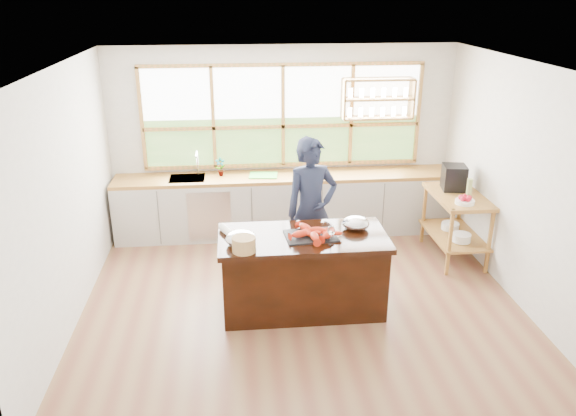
{
  "coord_description": "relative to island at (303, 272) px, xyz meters",
  "views": [
    {
      "loc": [
        -0.71,
        -5.75,
        3.43
      ],
      "look_at": [
        -0.13,
        0.15,
        1.09
      ],
      "focal_mm": 35.0,
      "sensor_mm": 36.0,
      "label": 1
    }
  ],
  "objects": [
    {
      "name": "cutting_board",
      "position": [
        -0.31,
        2.14,
        0.45
      ],
      "size": [
        0.43,
        0.34,
        0.01
      ],
      "primitive_type": "cube",
      "rotation": [
        0.0,
        0.0,
        -0.11
      ],
      "color": "green",
      "rests_on": "back_counter"
    },
    {
      "name": "espresso_machine",
      "position": [
        2.19,
        1.31,
        0.61
      ],
      "size": [
        0.34,
        0.36,
        0.33
      ],
      "primitive_type": "cube",
      "rotation": [
        0.0,
        0.0,
        -0.17
      ],
      "color": "black",
      "rests_on": "right_shelf_unit"
    },
    {
      "name": "cook",
      "position": [
        0.19,
        0.72,
        0.45
      ],
      "size": [
        0.75,
        0.59,
        1.81
      ],
      "primitive_type": "imported",
      "rotation": [
        0.0,
        0.0,
        0.27
      ],
      "color": "#191E34",
      "rests_on": "ground_plane"
    },
    {
      "name": "island",
      "position": [
        0.0,
        0.0,
        0.0
      ],
      "size": [
        1.85,
        0.9,
        0.9
      ],
      "color": "black",
      "rests_on": "ground_plane"
    },
    {
      "name": "lobster_pile",
      "position": [
        0.1,
        -0.06,
        0.5
      ],
      "size": [
        0.52,
        0.48,
        0.08
      ],
      "color": "red",
      "rests_on": "slate_board"
    },
    {
      "name": "wine_glass",
      "position": [
        0.26,
        -0.26,
        0.61
      ],
      "size": [
        0.08,
        0.08,
        0.22
      ],
      "color": "white",
      "rests_on": "island"
    },
    {
      "name": "mixing_bowl_left",
      "position": [
        -0.68,
        -0.15,
        0.51
      ],
      "size": [
        0.33,
        0.33,
        0.16
      ],
      "primitive_type": "ellipsoid",
      "color": "silver",
      "rests_on": "island"
    },
    {
      "name": "slate_board",
      "position": [
        0.08,
        -0.03,
        0.45
      ],
      "size": [
        0.58,
        0.44,
        0.02
      ],
      "primitive_type": "cube",
      "rotation": [
        0.0,
        0.0,
        0.08
      ],
      "color": "black",
      "rests_on": "island"
    },
    {
      "name": "wine_bottle",
      "position": [
        2.24,
        0.92,
        0.58
      ],
      "size": [
        0.08,
        0.08,
        0.28
      ],
      "primitive_type": "cylinder",
      "rotation": [
        0.0,
        0.0,
        -0.09
      ],
      "color": "#9AAF5A",
      "rests_on": "right_shelf_unit"
    },
    {
      "name": "ground_plane",
      "position": [
        0.0,
        0.2,
        -0.45
      ],
      "size": [
        5.0,
        5.0,
        0.0
      ],
      "primitive_type": "plane",
      "color": "brown"
    },
    {
      "name": "room_shell",
      "position": [
        0.02,
        0.71,
        1.3
      ],
      "size": [
        5.02,
        4.52,
        2.71
      ],
      "color": "silver",
      "rests_on": "ground_plane"
    },
    {
      "name": "parchment_roll",
      "position": [
        -0.83,
        0.12,
        0.49
      ],
      "size": [
        0.19,
        0.31,
        0.08
      ],
      "primitive_type": "cylinder",
      "rotation": [
        1.57,
        0.0,
        0.4
      ],
      "color": "white",
      "rests_on": "island"
    },
    {
      "name": "back_counter",
      "position": [
        -0.02,
        2.14,
        0.0
      ],
      "size": [
        4.9,
        0.63,
        0.9
      ],
      "color": "#AEADA5",
      "rests_on": "ground_plane"
    },
    {
      "name": "potted_plant",
      "position": [
        -0.92,
        2.2,
        0.58
      ],
      "size": [
        0.15,
        0.12,
        0.27
      ],
      "primitive_type": "imported",
      "rotation": [
        0.0,
        0.0,
        0.16
      ],
      "color": "slate",
      "rests_on": "back_counter"
    },
    {
      "name": "right_shelf_unit",
      "position": [
        2.19,
        1.09,
        0.15
      ],
      "size": [
        0.62,
        1.1,
        0.9
      ],
      "color": "#A4712B",
      "rests_on": "ground_plane"
    },
    {
      "name": "mixing_bowl_right",
      "position": [
        0.61,
        0.14,
        0.51
      ],
      "size": [
        0.31,
        0.31,
        0.15
      ],
      "primitive_type": "ellipsoid",
      "color": "silver",
      "rests_on": "island"
    },
    {
      "name": "fruit_bowl",
      "position": [
        2.14,
        0.77,
        0.49
      ],
      "size": [
        0.24,
        0.24,
        0.11
      ],
      "color": "white",
      "rests_on": "right_shelf_unit"
    },
    {
      "name": "wicker_basket",
      "position": [
        -0.65,
        -0.33,
        0.52
      ],
      "size": [
        0.25,
        0.25,
        0.16
      ],
      "primitive_type": "cylinder",
      "color": "tan",
      "rests_on": "island"
    }
  ]
}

